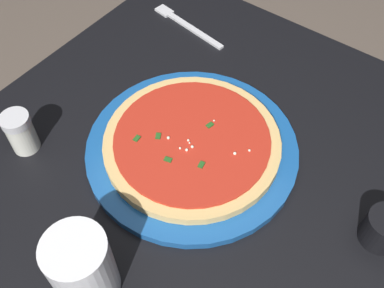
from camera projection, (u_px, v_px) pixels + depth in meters
restaurant_table at (204, 229)px, 0.82m from camera, size 0.85×0.88×0.72m
serving_plate at (192, 149)px, 0.74m from camera, size 0.35×0.35×0.01m
pizza at (192, 142)px, 0.73m from camera, size 0.29×0.29×0.02m
cup_tall_drink at (82, 268)px, 0.56m from camera, size 0.08×0.08×0.12m
cup_small_sauce at (383, 229)px, 0.63m from camera, size 0.06×0.06×0.05m
fork at (185, 24)px, 0.94m from camera, size 0.19×0.04×0.00m
parmesan_shaker at (21, 132)px, 0.72m from camera, size 0.05×0.05×0.07m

